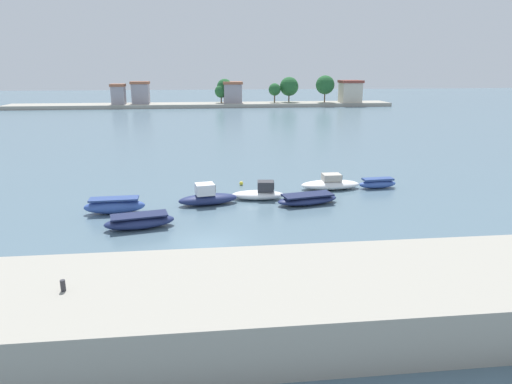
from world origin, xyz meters
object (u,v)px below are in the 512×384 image
moored_boat_2 (208,197)px  mooring_buoy_0 (316,194)px  moored_boat_5 (330,184)px  moored_boat_4 (307,199)px  moored_boat_1 (140,222)px  moored_boat_6 (378,183)px  mooring_buoy_1 (241,183)px  moored_boat_0 (115,206)px  moored_boat_3 (259,193)px  mooring_bollard (63,286)px

moored_boat_2 → mooring_buoy_0: size_ratio=11.65×
moored_boat_2 → mooring_buoy_0: 9.65m
moored_boat_5 → mooring_buoy_0: size_ratio=12.64×
moored_boat_4 → mooring_buoy_0: moored_boat_4 is taller
moored_boat_1 → moored_boat_6: bearing=10.8°
moored_boat_5 → mooring_buoy_1: bearing=163.3°
moored_boat_1 → moored_boat_2: (4.82, 5.15, 0.14)m
mooring_buoy_0 → mooring_buoy_1: (-6.26, 4.51, -0.03)m
moored_boat_0 → moored_boat_4: size_ratio=0.85×
moored_boat_3 → moored_boat_1: bearing=-139.9°
moored_boat_1 → mooring_buoy_1: bearing=42.1°
mooring_bollard → moored_boat_3: (10.34, 19.83, -2.04)m
moored_boat_1 → moored_boat_2: moored_boat_2 is taller
moored_boat_5 → moored_boat_6: size_ratio=1.52×
moored_boat_2 → mooring_bollard: bearing=-117.5°
moored_boat_3 → moored_boat_6: bearing=17.9°
mooring_bollard → moored_boat_2: (5.90, 18.77, -1.93)m
moored_boat_0 → moored_boat_1: 4.37m
moored_boat_2 → mooring_buoy_1: bearing=51.2°
moored_boat_1 → moored_boat_5: moored_boat_5 is taller
mooring_bollard → mooring_buoy_1: size_ratio=1.25×
moored_boat_6 → moored_boat_0: bearing=-171.9°
moored_boat_0 → moored_boat_4: (15.42, 0.66, -0.18)m
moored_boat_6 → mooring_buoy_1: bearing=164.9°
mooring_bollard → moored_boat_5: size_ratio=0.09×
moored_boat_1 → moored_boat_6: moored_boat_1 is taller
moored_boat_2 → moored_boat_4: (8.22, -0.82, -0.22)m
moored_boat_0 → moored_boat_2: moored_boat_2 is taller
moored_boat_6 → mooring_buoy_0: bearing=-166.3°
moored_boat_4 → mooring_buoy_0: bearing=48.2°
mooring_bollard → moored_boat_4: 22.94m
moored_boat_3 → moored_boat_5: 7.43m
moored_boat_2 → mooring_buoy_0: bearing=-1.5°
mooring_buoy_1 → moored_boat_2: bearing=-118.8°
moored_boat_0 → moored_boat_3: 11.91m
moored_boat_3 → mooring_bollard: bearing=-111.4°
moored_boat_3 → moored_boat_4: size_ratio=0.85×
moored_boat_3 → moored_boat_4: moored_boat_3 is taller
mooring_buoy_1 → moored_boat_3: bearing=-76.6°
moored_boat_0 → moored_boat_5: moored_boat_5 is taller
moored_boat_4 → mooring_buoy_0: 2.61m
moored_boat_4 → moored_boat_2: bearing=162.9°
moored_boat_1 → moored_boat_4: 13.74m
moored_boat_2 → moored_boat_0: bearing=-178.4°
moored_boat_3 → moored_boat_4: 4.23m
mooring_bollard → moored_boat_3: size_ratio=0.10×
moored_boat_1 → moored_boat_4: bearing=6.6°
moored_boat_4 → mooring_buoy_1: bearing=114.7°
moored_boat_5 → moored_boat_1: bearing=-152.5°
moored_boat_2 → moored_boat_5: bearing=7.7°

